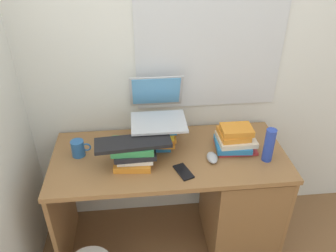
{
  "coord_description": "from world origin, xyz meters",
  "views": [
    {
      "loc": [
        -0.17,
        -1.59,
        1.96
      ],
      "look_at": [
        -0.0,
        0.04,
        0.93
      ],
      "focal_mm": 35.97,
      "sensor_mm": 36.0,
      "label": 1
    }
  ],
  "objects_px": {
    "desk": "(223,195)",
    "laptop": "(158,109)",
    "mug": "(78,148)",
    "book_stack_keyboard_riser": "(134,153)",
    "keyboard": "(133,143)",
    "computer_mouse": "(212,158)",
    "water_bottle": "(269,145)",
    "book_stack_side": "(235,139)",
    "book_stack_tall": "(159,134)",
    "cell_phone": "(183,172)"
  },
  "relations": [
    {
      "from": "computer_mouse",
      "to": "water_bottle",
      "type": "bearing_deg",
      "value": -5.03
    },
    {
      "from": "book_stack_tall",
      "to": "book_stack_side",
      "type": "xyz_separation_m",
      "value": [
        0.45,
        -0.07,
        -0.02
      ]
    },
    {
      "from": "book_stack_side",
      "to": "laptop",
      "type": "relative_size",
      "value": 0.73
    },
    {
      "from": "book_stack_side",
      "to": "keyboard",
      "type": "height_order",
      "value": "keyboard"
    },
    {
      "from": "book_stack_tall",
      "to": "water_bottle",
      "type": "relative_size",
      "value": 1.02
    },
    {
      "from": "laptop",
      "to": "computer_mouse",
      "type": "xyz_separation_m",
      "value": [
        0.3,
        -0.24,
        -0.2
      ]
    },
    {
      "from": "book_stack_keyboard_riser",
      "to": "book_stack_side",
      "type": "relative_size",
      "value": 0.99
    },
    {
      "from": "desk",
      "to": "water_bottle",
      "type": "height_order",
      "value": "water_bottle"
    },
    {
      "from": "laptop",
      "to": "computer_mouse",
      "type": "height_order",
      "value": "laptop"
    },
    {
      "from": "laptop",
      "to": "water_bottle",
      "type": "relative_size",
      "value": 1.66
    },
    {
      "from": "keyboard",
      "to": "water_bottle",
      "type": "bearing_deg",
      "value": -7.58
    },
    {
      "from": "keyboard",
      "to": "book_stack_side",
      "type": "bearing_deg",
      "value": 3.81
    },
    {
      "from": "laptop",
      "to": "water_bottle",
      "type": "bearing_deg",
      "value": -24.03
    },
    {
      "from": "book_stack_side",
      "to": "mug",
      "type": "distance_m",
      "value": 0.93
    },
    {
      "from": "computer_mouse",
      "to": "mug",
      "type": "height_order",
      "value": "mug"
    },
    {
      "from": "desk",
      "to": "book_stack_side",
      "type": "xyz_separation_m",
      "value": [
        0.04,
        0.05,
        0.41
      ]
    },
    {
      "from": "mug",
      "to": "cell_phone",
      "type": "distance_m",
      "value": 0.63
    },
    {
      "from": "book_stack_side",
      "to": "laptop",
      "type": "height_order",
      "value": "laptop"
    },
    {
      "from": "computer_mouse",
      "to": "water_bottle",
      "type": "height_order",
      "value": "water_bottle"
    },
    {
      "from": "desk",
      "to": "book_stack_tall",
      "type": "xyz_separation_m",
      "value": [
        -0.41,
        0.12,
        0.43
      ]
    },
    {
      "from": "keyboard",
      "to": "water_bottle",
      "type": "height_order",
      "value": "water_bottle"
    },
    {
      "from": "keyboard",
      "to": "cell_phone",
      "type": "height_order",
      "value": "keyboard"
    },
    {
      "from": "laptop",
      "to": "water_bottle",
      "type": "xyz_separation_m",
      "value": [
        0.61,
        -0.27,
        -0.12
      ]
    },
    {
      "from": "keyboard",
      "to": "mug",
      "type": "height_order",
      "value": "keyboard"
    },
    {
      "from": "laptop",
      "to": "mug",
      "type": "height_order",
      "value": "laptop"
    },
    {
      "from": "desk",
      "to": "mug",
      "type": "distance_m",
      "value": 0.97
    },
    {
      "from": "keyboard",
      "to": "mug",
      "type": "distance_m",
      "value": 0.36
    },
    {
      "from": "laptop",
      "to": "water_bottle",
      "type": "distance_m",
      "value": 0.68
    },
    {
      "from": "book_stack_keyboard_riser",
      "to": "keyboard",
      "type": "distance_m",
      "value": 0.07
    },
    {
      "from": "computer_mouse",
      "to": "mug",
      "type": "bearing_deg",
      "value": 170.68
    },
    {
      "from": "book_stack_side",
      "to": "water_bottle",
      "type": "distance_m",
      "value": 0.21
    },
    {
      "from": "mug",
      "to": "water_bottle",
      "type": "bearing_deg",
      "value": -8.08
    },
    {
      "from": "desk",
      "to": "laptop",
      "type": "height_order",
      "value": "laptop"
    },
    {
      "from": "book_stack_keyboard_riser",
      "to": "mug",
      "type": "relative_size",
      "value": 2.14
    },
    {
      "from": "book_stack_side",
      "to": "computer_mouse",
      "type": "height_order",
      "value": "book_stack_side"
    },
    {
      "from": "book_stack_side",
      "to": "mug",
      "type": "bearing_deg",
      "value": 178.45
    },
    {
      "from": "book_stack_keyboard_riser",
      "to": "cell_phone",
      "type": "xyz_separation_m",
      "value": [
        0.27,
        -0.11,
        -0.07
      ]
    },
    {
      "from": "book_stack_keyboard_riser",
      "to": "water_bottle",
      "type": "distance_m",
      "value": 0.77
    },
    {
      "from": "keyboard",
      "to": "computer_mouse",
      "type": "relative_size",
      "value": 4.04
    },
    {
      "from": "mug",
      "to": "book_stack_side",
      "type": "bearing_deg",
      "value": -1.55
    },
    {
      "from": "book_stack_keyboard_riser",
      "to": "computer_mouse",
      "type": "bearing_deg",
      "value": -2.08
    },
    {
      "from": "book_stack_tall",
      "to": "cell_phone",
      "type": "xyz_separation_m",
      "value": [
        0.11,
        -0.27,
        -0.08
      ]
    },
    {
      "from": "desk",
      "to": "book_stack_tall",
      "type": "bearing_deg",
      "value": 163.25
    },
    {
      "from": "book_stack_side",
      "to": "keyboard",
      "type": "relative_size",
      "value": 0.6
    },
    {
      "from": "keyboard",
      "to": "computer_mouse",
      "type": "height_order",
      "value": "keyboard"
    },
    {
      "from": "desk",
      "to": "mug",
      "type": "xyz_separation_m",
      "value": [
        -0.88,
        0.07,
        0.39
      ]
    },
    {
      "from": "laptop",
      "to": "mug",
      "type": "distance_m",
      "value": 0.52
    },
    {
      "from": "computer_mouse",
      "to": "book_stack_keyboard_riser",
      "type": "bearing_deg",
      "value": 177.92
    },
    {
      "from": "water_bottle",
      "to": "cell_phone",
      "type": "height_order",
      "value": "water_bottle"
    },
    {
      "from": "laptop",
      "to": "mug",
      "type": "relative_size",
      "value": 2.94
    }
  ]
}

